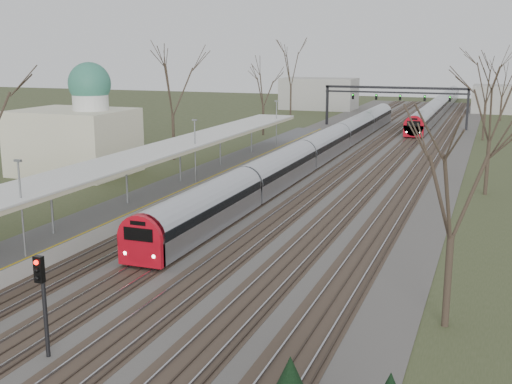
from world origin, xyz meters
TOP-DOWN VIEW (x-y plane):
  - track_bed at (0.26, 55.00)m, footprint 24.00×160.00m
  - platform at (-9.05, 37.50)m, footprint 3.50×69.00m
  - canopy at (-9.05, 32.99)m, footprint 4.10×50.00m
  - dome_building at (-21.71, 38.00)m, footprint 10.00×8.00m
  - signal_gantry at (0.29, 84.99)m, footprint 21.00×0.59m
  - tree_west_far at (-17.00, 48.00)m, footprint 5.50×5.50m
  - tree_east_near at (13.00, 15.00)m, footprint 4.50×4.50m
  - tree_east_far at (14.00, 42.00)m, footprint 5.00×5.00m
  - train_near at (-2.50, 53.87)m, footprint 2.62×75.21m
  - train_far at (4.50, 110.43)m, footprint 2.62×75.21m
  - signal_post at (-0.75, 6.77)m, footprint 0.35×0.45m

SIDE VIEW (x-z plane):
  - track_bed at x=0.26m, z-range -0.05..0.17m
  - platform at x=-9.05m, z-range 0.00..1.00m
  - train_near at x=-2.50m, z-range -0.05..3.00m
  - train_far at x=4.50m, z-range -0.05..3.00m
  - signal_post at x=-0.75m, z-range 0.67..4.77m
  - dome_building at x=-21.71m, z-range -1.43..8.87m
  - canopy at x=-9.05m, z-range 2.37..5.48m
  - signal_gantry at x=0.29m, z-range 1.87..7.95m
  - tree_east_near at x=13.00m, z-range 1.92..11.19m
  - tree_east_far at x=14.00m, z-range 2.14..12.44m
  - tree_west_far at x=-17.00m, z-range 2.35..13.68m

